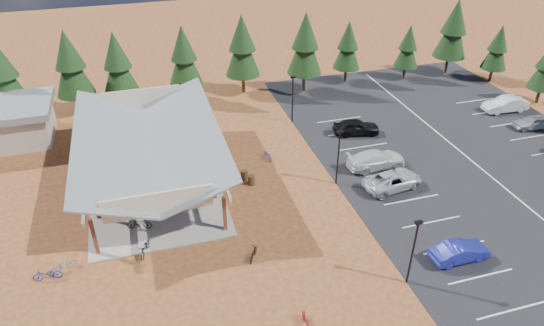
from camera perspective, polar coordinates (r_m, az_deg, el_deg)
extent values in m
plane|color=maroon|center=(39.16, 1.89, -5.17)|extent=(140.00, 140.00, 0.00)
cube|color=black|center=(49.31, 21.64, 0.94)|extent=(27.00, 44.00, 0.04)
cube|color=gray|center=(43.50, -13.68, -1.87)|extent=(10.60, 18.60, 0.10)
cube|color=#542918|center=(36.06, -20.19, -8.12)|extent=(0.25, 0.25, 3.00)
cube|color=#542918|center=(39.41, -20.10, -4.28)|extent=(0.25, 0.25, 3.00)
cube|color=#542918|center=(42.92, -20.03, -1.06)|extent=(0.25, 0.25, 3.00)
cube|color=#542918|center=(46.54, -19.96, 1.66)|extent=(0.25, 0.25, 3.00)
cube|color=#542918|center=(50.25, -19.91, 3.99)|extent=(0.25, 0.25, 3.00)
cube|color=#542918|center=(36.06, -5.59, -5.90)|extent=(0.25, 0.25, 3.00)
cube|color=#542918|center=(39.42, -6.83, -2.27)|extent=(0.25, 0.25, 3.00)
cube|color=#542918|center=(42.93, -7.86, 0.79)|extent=(0.25, 0.25, 3.00)
cube|color=#542918|center=(46.55, -8.74, 3.37)|extent=(0.25, 0.25, 3.00)
cube|color=#542918|center=(50.26, -9.49, 5.58)|extent=(0.25, 0.25, 3.00)
cube|color=beige|center=(42.21, -20.93, 0.56)|extent=(0.22, 18.00, 0.35)
cube|color=beige|center=(42.22, -7.48, 2.60)|extent=(0.22, 18.00, 0.35)
cube|color=slate|center=(41.58, -18.33, 2.05)|extent=(5.85, 19.40, 2.13)
cube|color=slate|center=(41.58, -10.41, 3.26)|extent=(5.85, 19.40, 2.13)
cube|color=beige|center=(33.90, -13.24, -4.67)|extent=(7.50, 0.15, 1.80)
cube|color=beige|center=(49.62, -15.11, 7.46)|extent=(7.50, 0.15, 1.80)
cylinder|color=black|center=(32.51, 16.17, -10.23)|extent=(0.14, 0.14, 5.00)
cube|color=black|center=(30.90, 16.88, -6.72)|extent=(0.50, 0.25, 0.18)
cylinder|color=black|center=(40.85, 7.76, 0.51)|extent=(0.14, 0.14, 5.00)
cube|color=black|center=(39.58, 8.03, 3.65)|extent=(0.50, 0.25, 0.18)
cylinder|color=black|center=(50.67, 2.42, 7.37)|extent=(0.14, 0.14, 5.00)
cube|color=black|center=(49.66, 2.49, 10.04)|extent=(0.50, 0.25, 0.18)
cylinder|color=#422D17|center=(42.17, -3.27, -1.41)|extent=(0.60, 0.60, 0.90)
cylinder|color=#422D17|center=(41.50, -2.44, -2.01)|extent=(0.60, 0.60, 0.90)
cylinder|color=#382314|center=(58.16, -28.01, 5.33)|extent=(0.36, 0.36, 2.18)
cone|color=#183213|center=(56.82, -28.96, 8.64)|extent=(3.83, 3.83, 5.23)
cylinder|color=#382314|center=(57.21, -21.73, 6.54)|extent=(0.36, 0.36, 2.27)
cone|color=#183213|center=(55.79, -22.52, 10.10)|extent=(4.00, 4.00, 5.46)
cone|color=#183213|center=(55.07, -23.01, 12.28)|extent=(3.09, 3.09, 4.09)
cylinder|color=#382314|center=(56.33, -17.01, 7.01)|extent=(0.36, 0.36, 2.16)
cone|color=#183213|center=(54.96, -17.61, 10.47)|extent=(3.81, 3.81, 5.19)
cone|color=#183213|center=(54.25, -17.99, 12.58)|extent=(2.94, 2.94, 3.89)
cylinder|color=#382314|center=(57.02, -9.93, 8.26)|extent=(0.36, 0.36, 2.13)
cone|color=#183213|center=(55.68, -10.28, 11.67)|extent=(3.76, 3.76, 5.12)
cone|color=#183213|center=(54.98, -10.49, 13.75)|extent=(2.90, 2.90, 3.84)
cylinder|color=#382314|center=(58.35, -3.39, 9.34)|extent=(0.36, 0.36, 2.28)
cone|color=#183213|center=(56.96, -3.51, 12.93)|extent=(4.01, 4.01, 5.47)
cone|color=#183213|center=(56.25, -3.59, 15.12)|extent=(3.10, 3.10, 4.10)
cylinder|color=#382314|center=(58.80, 3.76, 9.52)|extent=(0.36, 0.36, 2.30)
cone|color=#183213|center=(57.41, 3.90, 13.13)|extent=(4.06, 4.06, 5.53)
cone|color=#183213|center=(56.70, 3.98, 15.33)|extent=(3.13, 3.13, 4.15)
cylinder|color=#382314|center=(61.99, 8.62, 10.23)|extent=(0.36, 0.36, 1.87)
cone|color=#183213|center=(60.90, 8.87, 13.01)|extent=(3.29, 3.29, 4.49)
cone|color=#183213|center=(60.32, 9.02, 14.68)|extent=(2.54, 2.54, 3.37)
cylinder|color=#382314|center=(64.52, 15.28, 10.26)|extent=(0.36, 0.36, 1.68)
cone|color=#183213|center=(63.56, 15.65, 12.64)|extent=(2.96, 2.96, 4.03)
cone|color=#183213|center=(63.05, 15.87, 14.07)|extent=(2.29, 2.29, 3.03)
cylinder|color=#382314|center=(67.77, 19.85, 10.82)|extent=(0.36, 0.36, 2.32)
cone|color=#183213|center=(66.56, 20.48, 13.96)|extent=(4.08, 4.08, 5.57)
cone|color=#183213|center=(65.94, 20.87, 15.86)|extent=(3.16, 3.16, 4.18)
cylinder|color=#382314|center=(63.46, 28.83, 7.00)|extent=(0.36, 0.36, 1.81)
cylinder|color=#382314|center=(67.32, 24.34, 9.45)|extent=(0.36, 0.36, 1.73)
cone|color=#183213|center=(66.38, 24.92, 11.77)|extent=(3.05, 3.05, 4.16)
cone|color=#183213|center=(65.88, 25.26, 13.17)|extent=(2.36, 2.36, 3.12)
imported|color=black|center=(37.91, -15.37, -6.84)|extent=(2.02, 1.17, 1.00)
imported|color=#92969A|center=(41.15, -16.16, -3.59)|extent=(1.56, 0.56, 0.92)
imported|color=navy|center=(44.91, -17.36, -0.56)|extent=(1.81, 0.99, 0.90)
imported|color=maroon|center=(47.56, -16.79, 1.64)|extent=(1.89, 0.70, 1.11)
imported|color=black|center=(39.23, -11.67, -4.86)|extent=(1.77, 0.85, 0.89)
imported|color=#9C9EA5|center=(40.85, -9.75, -2.85)|extent=(1.71, 0.54, 1.02)
imported|color=#182CA0|center=(44.23, -9.16, 0.17)|extent=(2.01, 1.15, 1.00)
imported|color=maroon|center=(46.86, -10.54, 1.91)|extent=(1.55, 0.79, 0.90)
imported|color=black|center=(35.80, -14.70, -9.67)|extent=(1.25, 1.96, 0.97)
imported|color=gray|center=(36.33, -23.27, -10.87)|extent=(1.72, 1.10, 1.00)
imported|color=navy|center=(36.02, -24.92, -11.80)|extent=(1.88, 0.73, 0.98)
imported|color=maroon|center=(30.31, 3.97, -18.04)|extent=(0.64, 1.71, 1.01)
imported|color=black|center=(34.34, -2.26, -10.63)|extent=(1.31, 1.70, 0.86)
imported|color=navy|center=(45.01, -0.50, 1.00)|extent=(0.87, 1.76, 0.89)
imported|color=maroon|center=(44.01, -7.39, -0.01)|extent=(1.35, 1.62, 1.00)
imported|color=black|center=(41.77, -5.74, -1.87)|extent=(1.79, 0.63, 0.94)
imported|color=#1E2495|center=(36.43, 21.22, -9.69)|extent=(4.24, 1.56, 1.39)
imported|color=#B5B7BE|center=(42.12, 14.02, -1.98)|extent=(5.51, 3.18, 1.45)
imported|color=silver|center=(44.56, 12.17, 0.42)|extent=(5.48, 2.40, 1.57)
imported|color=black|center=(49.70, 9.87, 4.21)|extent=(4.89, 2.71, 1.57)
imported|color=#97989F|center=(56.87, 28.35, 4.24)|extent=(4.17, 2.13, 1.36)
imported|color=silver|center=(59.50, 25.77, 6.24)|extent=(5.01, 1.99, 1.62)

